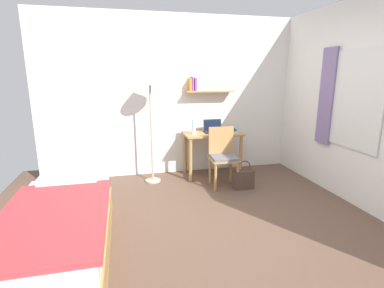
# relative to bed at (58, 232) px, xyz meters

# --- Properties ---
(ground_plane) EXTENTS (5.28, 5.28, 0.00)m
(ground_plane) POSITION_rel_bed_xyz_m (1.52, 0.13, -0.24)
(ground_plane) COLOR brown
(wall_back) EXTENTS (4.40, 0.27, 2.60)m
(wall_back) POSITION_rel_bed_xyz_m (1.52, 2.16, 1.06)
(wall_back) COLOR white
(wall_back) RESTS_ON ground_plane
(wall_right) EXTENTS (0.10, 4.40, 2.60)m
(wall_right) POSITION_rel_bed_xyz_m (3.54, 0.16, 1.06)
(wall_right) COLOR white
(wall_right) RESTS_ON ground_plane
(bed) EXTENTS (0.92, 1.90, 0.54)m
(bed) POSITION_rel_bed_xyz_m (0.00, 0.00, 0.00)
(bed) COLOR #B2844C
(bed) RESTS_ON ground_plane
(desk) EXTENTS (0.94, 0.52, 0.73)m
(desk) POSITION_rel_bed_xyz_m (2.06, 1.83, 0.34)
(desk) COLOR #B2844C
(desk) RESTS_ON ground_plane
(desk_chair) EXTENTS (0.43, 0.42, 0.89)m
(desk_chair) POSITION_rel_bed_xyz_m (2.08, 1.35, 0.25)
(desk_chair) COLOR #B2844C
(desk_chair) RESTS_ON ground_plane
(standing_lamp) EXTENTS (0.37, 0.37, 1.74)m
(standing_lamp) POSITION_rel_bed_xyz_m (1.06, 1.74, 1.28)
(standing_lamp) COLOR #B2A893
(standing_lamp) RESTS_ON ground_plane
(laptop) EXTENTS (0.31, 0.21, 0.21)m
(laptop) POSITION_rel_bed_xyz_m (2.09, 1.88, 0.54)
(laptop) COLOR black
(laptop) RESTS_ON desk
(water_bottle) EXTENTS (0.07, 0.07, 0.24)m
(water_bottle) POSITION_rel_bed_xyz_m (1.74, 1.80, 0.60)
(water_bottle) COLOR silver
(water_bottle) RESTS_ON desk
(book_stack) EXTENTS (0.20, 0.24, 0.08)m
(book_stack) POSITION_rel_bed_xyz_m (2.35, 1.80, 0.52)
(book_stack) COLOR silver
(book_stack) RESTS_ON desk
(handbag) EXTENTS (0.30, 0.13, 0.43)m
(handbag) POSITION_rel_bed_xyz_m (2.34, 1.14, -0.09)
(handbag) COLOR #4C382D
(handbag) RESTS_ON ground_plane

